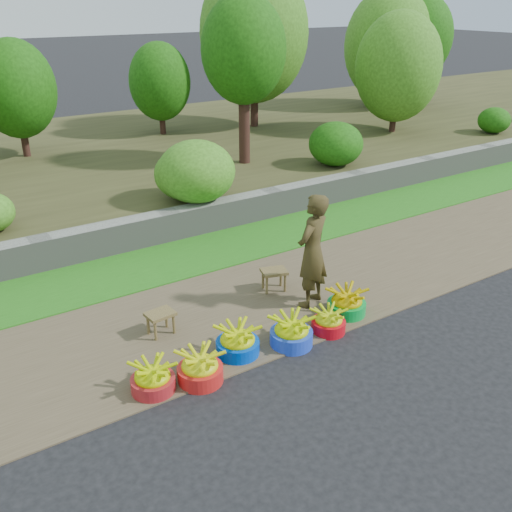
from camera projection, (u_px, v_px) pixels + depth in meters
ground_plane at (309, 347)px, 7.18m from camera, size 120.00×120.00×0.00m
dirt_shoulder at (256, 305)px, 8.13m from camera, size 80.00×2.50×0.02m
grass_verge at (191, 255)px, 9.65m from camera, size 80.00×1.50×0.04m
retaining_wall at (169, 226)px, 10.19m from camera, size 80.00×0.35×0.55m
earth_bank at (83, 165)px, 13.93m from camera, size 80.00×10.00×0.50m
vegetation at (11, 74)px, 11.33m from camera, size 31.50×7.60×4.47m
basin_a at (153, 379)px, 6.31m from camera, size 0.50×0.50×0.37m
basin_b at (200, 368)px, 6.48m from camera, size 0.53×0.53×0.39m
basin_c at (238, 342)px, 6.96m from camera, size 0.54×0.54×0.40m
basin_d at (291, 332)px, 7.16m from camera, size 0.54×0.54×0.41m
basin_e at (329, 321)px, 7.45m from camera, size 0.45×0.45×0.34m
basin_f at (347, 303)px, 7.84m from camera, size 0.53×0.53×0.40m
stool_left at (160, 317)px, 7.33m from camera, size 0.38×0.30×0.31m
stool_right at (274, 274)px, 8.42m from camera, size 0.44×0.38×0.33m
vendor_woman at (312, 251)px, 7.82m from camera, size 0.70×0.59×1.63m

